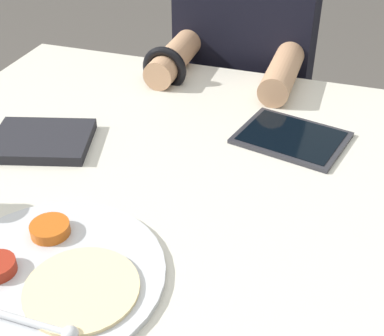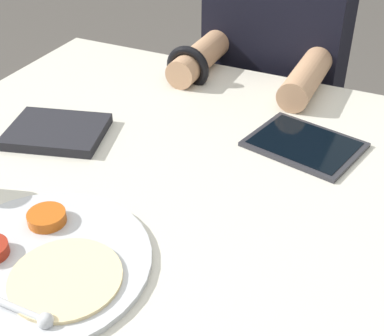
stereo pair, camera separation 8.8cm
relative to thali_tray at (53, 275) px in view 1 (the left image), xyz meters
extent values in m
cylinder|color=#B7BABF|center=(0.00, 0.00, 0.00)|extent=(0.32, 0.32, 0.01)
cylinder|color=#B75114|center=(-0.05, 0.07, 0.01)|extent=(0.06, 0.06, 0.02)
cylinder|color=beige|center=(0.05, -0.02, 0.01)|extent=(0.16, 0.16, 0.01)
cylinder|color=#B7BABF|center=(0.01, -0.09, 0.01)|extent=(0.14, 0.01, 0.01)
sphere|color=#B7BABF|center=(0.08, -0.09, 0.01)|extent=(0.02, 0.02, 0.02)
cube|color=silver|center=(-0.21, 0.31, 0.00)|extent=(0.22, 0.19, 0.01)
cube|color=black|center=(-0.21, 0.31, 0.00)|extent=(0.22, 0.19, 0.02)
cube|color=#28282D|center=(0.26, 0.48, 0.00)|extent=(0.24, 0.20, 0.01)
cube|color=black|center=(0.26, 0.48, 0.00)|extent=(0.21, 0.18, 0.00)
cube|color=black|center=(0.06, 0.93, -0.56)|extent=(0.32, 0.22, 0.44)
cube|color=black|center=(0.06, 0.93, -0.02)|extent=(0.36, 0.20, 0.63)
cylinder|color=tan|center=(-0.08, 0.72, 0.03)|extent=(0.07, 0.25, 0.07)
cylinder|color=tan|center=(0.19, 0.72, 0.03)|extent=(0.07, 0.25, 0.07)
torus|color=black|center=(-0.08, 0.65, 0.03)|extent=(0.11, 0.02, 0.11)
camera|label=1|loc=(0.36, -0.45, 0.55)|focal=50.00mm
camera|label=2|loc=(0.44, -0.41, 0.55)|focal=50.00mm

